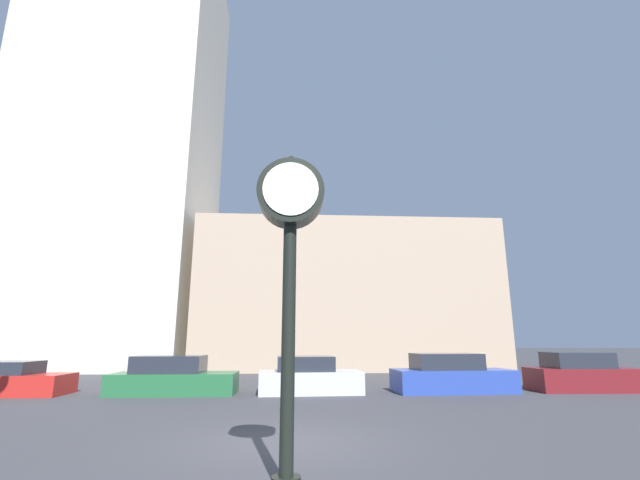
{
  "coord_description": "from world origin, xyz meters",
  "views": [
    {
      "loc": [
        0.18,
        -9.12,
        1.98
      ],
      "look_at": [
        1.39,
        10.8,
        6.66
      ],
      "focal_mm": 24.0,
      "sensor_mm": 36.0,
      "label": 1
    }
  ],
  "objects": [
    {
      "name": "ground_plane",
      "position": [
        0.0,
        0.0,
        0.0
      ],
      "size": [
        200.0,
        200.0,
        0.0
      ],
      "primitive_type": "plane",
      "color": "#38383D"
    },
    {
      "name": "building_tall_tower",
      "position": [
        -13.72,
        24.0,
        17.63
      ],
      "size": [
        13.37,
        12.0,
        35.26
      ],
      "color": "beige",
      "rests_on": "ground_plane"
    },
    {
      "name": "building_storefront_row",
      "position": [
        3.96,
        24.0,
        5.03
      ],
      "size": [
        20.56,
        12.0,
        10.06
      ],
      "color": "tan",
      "rests_on": "ground_plane"
    },
    {
      "name": "street_clock",
      "position": [
        0.11,
        -2.87,
        3.41
      ],
      "size": [
        1.02,
        0.59,
        4.8
      ],
      "color": "black",
      "rests_on": "ground_plane"
    },
    {
      "name": "car_red",
      "position": [
        -10.51,
        8.14,
        0.51
      ],
      "size": [
        4.43,
        1.85,
        1.21
      ],
      "rotation": [
        0.0,
        0.0,
        0.01
      ],
      "color": "red",
      "rests_on": "ground_plane"
    },
    {
      "name": "car_green",
      "position": [
        -4.33,
        8.05,
        0.59
      ],
      "size": [
        4.59,
        1.88,
        1.4
      ],
      "rotation": [
        0.0,
        0.0,
        0.0
      ],
      "color": "#236038",
      "rests_on": "ground_plane"
    },
    {
      "name": "car_silver",
      "position": [
        0.79,
        8.03,
        0.58
      ],
      "size": [
        3.98,
        2.07,
        1.37
      ],
      "rotation": [
        0.0,
        0.0,
        0.05
      ],
      "color": "#BCBCC1",
      "rests_on": "ground_plane"
    },
    {
      "name": "car_blue",
      "position": [
        6.36,
        8.02,
        0.62
      ],
      "size": [
        4.66,
        2.03,
        1.47
      ],
      "rotation": [
        0.0,
        0.0,
        0.04
      ],
      "color": "#28429E",
      "rests_on": "ground_plane"
    },
    {
      "name": "car_maroon",
      "position": [
        11.76,
        8.09,
        0.63
      ],
      "size": [
        4.22,
        1.89,
        1.5
      ],
      "rotation": [
        0.0,
        0.0,
        -0.03
      ],
      "color": "maroon",
      "rests_on": "ground_plane"
    }
  ]
}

